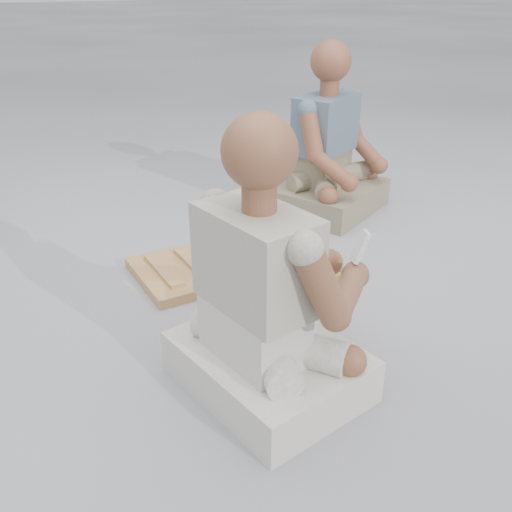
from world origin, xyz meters
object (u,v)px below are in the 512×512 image
craftsman (268,305)px  companion (330,157)px  carved_panel (211,266)px  tool_tray (282,276)px

craftsman → companion: size_ratio=0.98×
carved_panel → tool_tray: tool_tray is taller
craftsman → companion: 1.59m
carved_panel → companion: size_ratio=0.72×
carved_panel → tool_tray: size_ratio=1.41×
tool_tray → craftsman: 0.68m
tool_tray → craftsman: bearing=-123.7°
companion → carved_panel: bearing=-3.8°
craftsman → companion: (1.03, 1.21, 0.00)m
tool_tray → companion: size_ratio=0.51×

